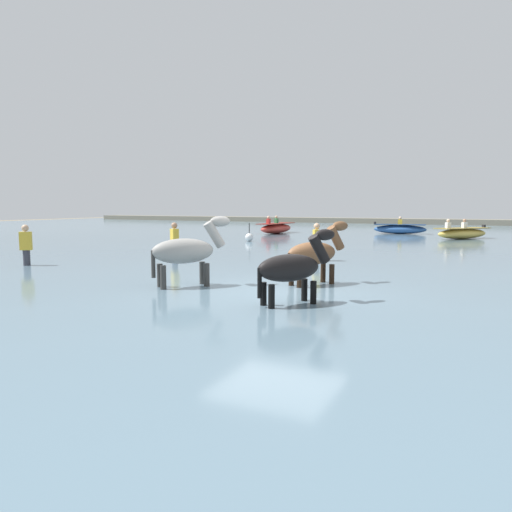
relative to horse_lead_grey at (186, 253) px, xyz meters
The scene contains 13 objects.
ground_plane 2.35m from the horse_lead_grey, 10.36° to the left, with size 120.00×120.00×0.00m, color #756B56.
water_surface 10.60m from the horse_lead_grey, 79.04° to the left, with size 90.00×90.00×0.42m, color slate.
horse_lead_grey is the anchor object (origin of this frame).
horse_trailing_bay 2.84m from the horse_lead_grey, 30.41° to the left, with size 1.18×1.56×1.83m.
horse_flank_black 2.87m from the horse_lead_grey, 15.39° to the right, with size 1.21×1.45×1.76m.
boat_near_port 19.36m from the horse_lead_grey, 75.34° to the left, with size 2.89×3.13×1.06m.
boat_near_starboard 21.99m from the horse_lead_grey, 86.86° to the left, with size 3.26×1.27×1.08m.
boat_far_inshore 19.97m from the horse_lead_grey, 107.46° to the left, with size 1.37×3.62×1.13m.
person_onlooker_left 5.96m from the horse_lead_grey, 79.93° to the left, with size 0.34×0.38×1.63m.
person_onlooker_right 5.56m from the horse_lead_grey, 127.98° to the left, with size 0.38×0.35×1.63m.
person_wading_mid 6.42m from the horse_lead_grey, behind, with size 0.37×0.36×1.63m.
channel_buoy 13.15m from the horse_lead_grey, 110.36° to the left, with size 0.40×0.40×0.91m.
far_shoreline 38.91m from the horse_lead_grey, 87.04° to the left, with size 80.00×2.40×0.93m, color #706B5B.
Camera 1 is at (3.76, -8.92, 2.19)m, focal length 33.03 mm.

